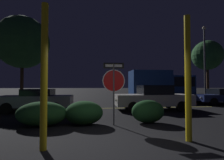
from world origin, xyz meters
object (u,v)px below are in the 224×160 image
at_px(hedge_bush_1, 42,114).
at_px(delivery_truck, 161,84).
at_px(passing_car_3, 153,98).
at_px(street_lamp, 205,57).
at_px(yellow_pole_right, 188,78).
at_px(yellow_pole_left, 44,76).
at_px(hedge_bush_3, 148,111).
at_px(stop_sign, 114,81).
at_px(hedge_bush_2, 84,113).
at_px(passing_car_2, 37,100).
at_px(tree_2, 23,43).
at_px(passing_car_4, 221,96).
at_px(tree_1, 207,56).

distance_m(hedge_bush_1, delivery_truck, 14.03).
bearing_deg(passing_car_3, street_lamp, -51.91).
distance_m(yellow_pole_right, passing_car_3, 6.27).
bearing_deg(yellow_pole_left, hedge_bush_3, 37.72).
bearing_deg(yellow_pole_right, stop_sign, 129.61).
height_order(hedge_bush_2, passing_car_3, passing_car_3).
xyz_separation_m(stop_sign, hedge_bush_3, (1.42, 0.24, -1.20)).
distance_m(yellow_pole_left, yellow_pole_right, 3.71).
height_order(hedge_bush_2, delivery_truck, delivery_truck).
xyz_separation_m(passing_car_2, delivery_truck, (10.39, 6.79, 0.97)).
xyz_separation_m(yellow_pole_left, yellow_pole_right, (3.70, 0.23, -0.01)).
relative_size(passing_car_2, passing_car_3, 0.88).
bearing_deg(stop_sign, street_lamp, 43.54).
distance_m(stop_sign, tree_2, 15.15).
height_order(hedge_bush_1, delivery_truck, delivery_truck).
height_order(hedge_bush_3, street_lamp, street_lamp).
height_order(hedge_bush_1, hedge_bush_3, hedge_bush_3).
distance_m(hedge_bush_1, hedge_bush_2, 1.54).
height_order(hedge_bush_3, passing_car_4, passing_car_4).
bearing_deg(hedge_bush_1, stop_sign, -3.26).
bearing_deg(hedge_bush_1, passing_car_4, 27.36).
bearing_deg(hedge_bush_2, delivery_truck, 54.71).
height_order(hedge_bush_2, street_lamp, street_lamp).
relative_size(stop_sign, hedge_bush_3, 1.79).
bearing_deg(hedge_bush_1, yellow_pole_right, -27.29).
xyz_separation_m(passing_car_2, passing_car_3, (6.96, -0.06, 0.08)).
height_order(hedge_bush_3, tree_1, tree_1).
relative_size(delivery_truck, tree_2, 0.74).
bearing_deg(passing_car_2, yellow_pole_right, -136.43).
xyz_separation_m(passing_car_3, delivery_truck, (3.44, 6.86, 0.90)).
xyz_separation_m(hedge_bush_1, delivery_truck, (9.05, 10.66, 1.20)).
relative_size(stop_sign, street_lamp, 0.31).
bearing_deg(hedge_bush_3, hedge_bush_2, -179.24).
relative_size(passing_car_3, passing_car_4, 1.13).
relative_size(hedge_bush_1, hedge_bush_3, 1.39).
distance_m(hedge_bush_1, tree_2, 14.24).
distance_m(passing_car_3, delivery_truck, 7.72).
bearing_deg(stop_sign, hedge_bush_3, 10.03).
bearing_deg(passing_car_4, yellow_pole_left, 127.66).
relative_size(passing_car_2, passing_car_4, 0.99).
xyz_separation_m(yellow_pole_left, passing_car_4, (11.52, 8.84, -1.07)).
distance_m(passing_car_4, street_lamp, 5.32).
bearing_deg(tree_2, passing_car_4, -18.07).
xyz_separation_m(passing_car_2, passing_car_4, (13.58, 2.46, -0.03)).
xyz_separation_m(yellow_pole_right, hedge_bush_3, (-0.34, 2.37, -1.25)).
bearing_deg(passing_car_2, stop_sign, -134.70).
xyz_separation_m(hedge_bush_2, tree_2, (-6.79, 11.98, 5.51)).
bearing_deg(stop_sign, yellow_pole_right, -49.94).
bearing_deg(hedge_bush_3, tree_1, 47.80).
height_order(passing_car_4, street_lamp, street_lamp).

